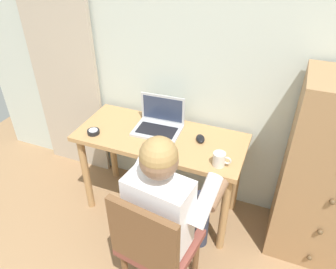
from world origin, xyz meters
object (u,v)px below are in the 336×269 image
object	(u,v)px
desk_clock	(93,132)
coffee_mug	(219,159)
laptop	(159,123)
computer_mouse	(200,139)
chair	(155,244)
desk	(161,149)
person_seated	(170,202)
dresser	(332,177)

from	to	relation	value
desk_clock	coffee_mug	distance (m)	0.94
laptop	computer_mouse	xyz separation A→B (m)	(0.33, -0.03, -0.04)
chair	laptop	world-z (taller)	laptop
desk	desk_clock	xyz separation A→B (m)	(-0.47, -0.15, 0.13)
desk	coffee_mug	world-z (taller)	coffee_mug
laptop	desk_clock	size ratio (longest dim) A/B	3.90
laptop	desk_clock	bearing A→B (deg)	-150.54
person_seated	coffee_mug	world-z (taller)	person_seated
chair	computer_mouse	xyz separation A→B (m)	(0.03, 0.75, 0.27)
desk	computer_mouse	size ratio (longest dim) A/B	12.34
laptop	computer_mouse	world-z (taller)	laptop
person_seated	laptop	bearing A→B (deg)	118.05
chair	coffee_mug	size ratio (longest dim) A/B	7.20
laptop	computer_mouse	size ratio (longest dim) A/B	3.51
computer_mouse	coffee_mug	xyz separation A→B (m)	(0.19, -0.22, 0.03)
dresser	chair	distance (m)	1.20
laptop	coffee_mug	bearing A→B (deg)	-25.77
chair	person_seated	size ratio (longest dim) A/B	0.73
computer_mouse	person_seated	bearing A→B (deg)	-114.94
dresser	chair	size ratio (longest dim) A/B	1.55
coffee_mug	dresser	bearing A→B (deg)	18.18
desk	person_seated	size ratio (longest dim) A/B	1.04
person_seated	coffee_mug	xyz separation A→B (m)	(0.20, 0.35, 0.12)
dresser	laptop	bearing A→B (deg)	178.78
person_seated	dresser	bearing A→B (deg)	33.04
desk	laptop	size ratio (longest dim) A/B	3.51
dresser	laptop	xyz separation A→B (m)	(-1.21, 0.03, 0.11)
dresser	desk_clock	bearing A→B (deg)	-172.58
person_seated	chair	bearing A→B (deg)	-97.05
computer_mouse	laptop	bearing A→B (deg)	150.25
computer_mouse	coffee_mug	distance (m)	0.29
dresser	computer_mouse	bearing A→B (deg)	-179.49
dresser	desk_clock	distance (m)	1.65
laptop	person_seated	bearing A→B (deg)	-61.95
person_seated	laptop	world-z (taller)	person_seated
dresser	chair	bearing A→B (deg)	-140.22
desk	coffee_mug	distance (m)	0.53
person_seated	coffee_mug	size ratio (longest dim) A/B	9.85
chair	coffee_mug	bearing A→B (deg)	67.32
chair	computer_mouse	world-z (taller)	chair
desk_clock	dresser	bearing A→B (deg)	7.42
chair	coffee_mug	world-z (taller)	chair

